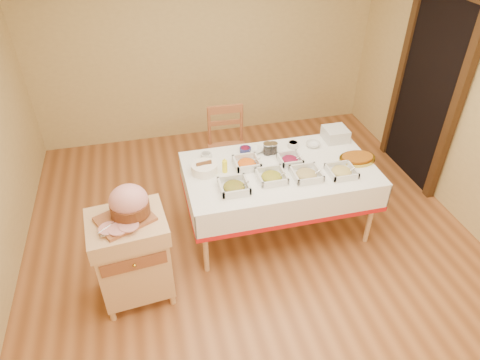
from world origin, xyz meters
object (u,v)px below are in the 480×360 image
object	(u,v)px
mustard_bottle	(225,166)
plate_stack	(335,134)
dining_table	(279,181)
butcher_cart	(132,254)
preserve_jar_left	(268,149)
bread_basket	(204,168)
preserve_jar_right	(273,149)
dining_chair	(228,148)
brass_platter	(357,158)
ham_on_board	(128,205)

from	to	relation	value
mustard_bottle	plate_stack	xyz separation A→B (m)	(1.26, 0.31, -0.00)
dining_table	plate_stack	distance (m)	0.85
plate_stack	butcher_cart	bearing A→B (deg)	-157.33
preserve_jar_left	bread_basket	distance (m)	0.69
butcher_cart	bread_basket	size ratio (longest dim) A/B	3.51
preserve_jar_right	preserve_jar_left	bearing A→B (deg)	-178.95
dining_chair	brass_platter	distance (m)	1.47
preserve_jar_right	plate_stack	bearing A→B (deg)	7.80
butcher_cart	brass_platter	distance (m)	2.30
mustard_bottle	plate_stack	bearing A→B (deg)	13.70
dining_table	plate_stack	xyz separation A→B (m)	(0.73, 0.37, 0.23)
butcher_cart	plate_stack	size ratio (longest dim) A/B	3.65
dining_table	preserve_jar_left	size ratio (longest dim) A/B	15.14
preserve_jar_left	plate_stack	size ratio (longest dim) A/B	0.51
preserve_jar_left	plate_stack	distance (m)	0.78
dining_table	bread_basket	bearing A→B (deg)	172.14
ham_on_board	preserve_jar_right	distance (m)	1.63
preserve_jar_left	brass_platter	xyz separation A→B (m)	(0.82, -0.33, -0.03)
dining_chair	ham_on_board	bearing A→B (deg)	-128.18
preserve_jar_right	plate_stack	xyz separation A→B (m)	(0.72, 0.10, 0.01)
dining_table	preserve_jar_right	size ratio (longest dim) A/B	15.97
dining_table	ham_on_board	size ratio (longest dim) A/B	4.24
butcher_cart	mustard_bottle	world-z (taller)	mustard_bottle
preserve_jar_right	bread_basket	bearing A→B (deg)	-166.93
butcher_cart	mustard_bottle	bearing A→B (deg)	33.20
ham_on_board	plate_stack	xyz separation A→B (m)	(2.14, 0.88, -0.16)
dining_table	mustard_bottle	xyz separation A→B (m)	(-0.53, 0.06, 0.23)
mustard_bottle	plate_stack	size ratio (longest dim) A/B	0.65
plate_stack	brass_platter	distance (m)	0.43
preserve_jar_right	brass_platter	bearing A→B (deg)	-23.24
preserve_jar_left	preserve_jar_right	xyz separation A→B (m)	(0.06, 0.00, -0.00)
butcher_cart	bread_basket	distance (m)	1.03
bread_basket	ham_on_board	bearing A→B (deg)	-138.63
plate_stack	brass_platter	xyz separation A→B (m)	(0.05, -0.43, -0.04)
dining_table	preserve_jar_right	world-z (taller)	preserve_jar_right
preserve_jar_left	dining_table	bearing A→B (deg)	-80.98
ham_on_board	brass_platter	distance (m)	2.24
bread_basket	preserve_jar_right	bearing A→B (deg)	13.07
mustard_bottle	bread_basket	distance (m)	0.19
ham_on_board	plate_stack	size ratio (longest dim) A/B	1.82
preserve_jar_right	mustard_bottle	size ratio (longest dim) A/B	0.74
bread_basket	plate_stack	distance (m)	1.47
dining_chair	mustard_bottle	bearing A→B (deg)	-104.35
dining_table	preserve_jar_right	bearing A→B (deg)	86.86
dining_table	bread_basket	world-z (taller)	bread_basket
mustard_bottle	brass_platter	distance (m)	1.31
brass_platter	preserve_jar_right	bearing A→B (deg)	156.76
plate_stack	dining_table	bearing A→B (deg)	-153.38
preserve_jar_right	butcher_cart	bearing A→B (deg)	-150.97
preserve_jar_right	bread_basket	world-z (taller)	preserve_jar_right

